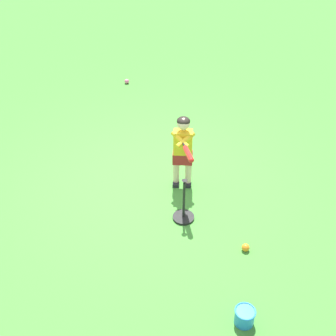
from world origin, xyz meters
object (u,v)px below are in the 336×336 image
at_px(toy_bucket, 245,316).
at_px(batting_tee, 184,212).
at_px(play_ball_near_batter, 246,247).
at_px(child_batter, 183,147).
at_px(play_ball_behind_batter, 127,81).

bearing_deg(toy_bucket, batting_tee, -28.36).
xyz_separation_m(play_ball_near_batter, toy_bucket, (-0.53, 0.83, 0.05)).
bearing_deg(batting_tee, child_batter, -48.81).
bearing_deg(play_ball_behind_batter, play_ball_near_batter, 152.63).
xyz_separation_m(child_batter, play_ball_behind_batter, (2.89, -1.75, -0.60)).
height_order(child_batter, play_ball_near_batter, child_batter).
xyz_separation_m(child_batter, toy_bucket, (-1.88, 1.28, -0.55)).
bearing_deg(batting_tee, play_ball_near_batter, -176.42).
relative_size(child_batter, play_ball_behind_batter, 11.82).
xyz_separation_m(child_batter, play_ball_near_batter, (-1.35, 0.45, -0.60)).
relative_size(play_ball_near_batter, batting_tee, 0.15).
bearing_deg(child_batter, toy_bucket, 145.73).
bearing_deg(play_ball_behind_batter, toy_bucket, 147.59).
bearing_deg(play_ball_near_batter, toy_bucket, 122.47).
bearing_deg(play_ball_near_batter, batting_tee, 3.58).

